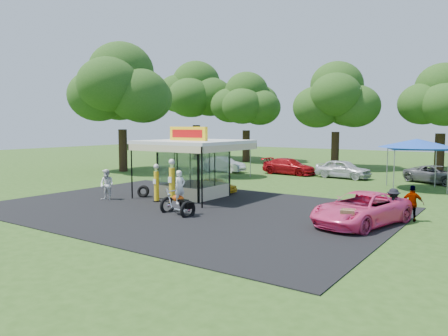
{
  "coord_description": "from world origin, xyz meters",
  "views": [
    {
      "loc": [
        14.03,
        -15.05,
        4.28
      ],
      "look_at": [
        0.85,
        4.0,
        1.99
      ],
      "focal_mm": 35.0,
      "sensor_mm": 36.0,
      "label": 1
    }
  ],
  "objects_px": {
    "tent_west": "(227,144)",
    "gas_pump_right": "(172,183)",
    "bg_car_c": "(343,169)",
    "spectator_east_b": "(413,204)",
    "spectator_east_a": "(393,206)",
    "spectator_west": "(107,185)",
    "kiosk_car": "(216,185)",
    "bg_car_b": "(289,166)",
    "a_frame_sign": "(348,221)",
    "pink_sedan": "(361,209)",
    "gas_station_kiosk": "(194,167)",
    "bg_car_a": "(223,165)",
    "gas_pump_left": "(156,184)",
    "motorcycle": "(179,197)",
    "bg_car_d": "(437,175)",
    "tent_east": "(417,144)"
  },
  "relations": [
    {
      "from": "gas_pump_right",
      "to": "a_frame_sign",
      "type": "height_order",
      "value": "gas_pump_right"
    },
    {
      "from": "pink_sedan",
      "to": "bg_car_b",
      "type": "relative_size",
      "value": 1.06
    },
    {
      "from": "bg_car_a",
      "to": "bg_car_c",
      "type": "relative_size",
      "value": 0.95
    },
    {
      "from": "gas_pump_left",
      "to": "gas_station_kiosk",
      "type": "bearing_deg",
      "value": 74.54
    },
    {
      "from": "gas_pump_left",
      "to": "bg_car_b",
      "type": "height_order",
      "value": "gas_pump_left"
    },
    {
      "from": "gas_pump_right",
      "to": "kiosk_car",
      "type": "relative_size",
      "value": 0.88
    },
    {
      "from": "bg_car_b",
      "to": "gas_pump_left",
      "type": "bearing_deg",
      "value": -175.88
    },
    {
      "from": "kiosk_car",
      "to": "spectator_east_b",
      "type": "bearing_deg",
      "value": -98.52
    },
    {
      "from": "tent_west",
      "to": "gas_pump_right",
      "type": "bearing_deg",
      "value": -68.88
    },
    {
      "from": "pink_sedan",
      "to": "bg_car_d",
      "type": "height_order",
      "value": "pink_sedan"
    },
    {
      "from": "gas_station_kiosk",
      "to": "bg_car_b",
      "type": "relative_size",
      "value": 1.12
    },
    {
      "from": "spectator_west",
      "to": "bg_car_c",
      "type": "relative_size",
      "value": 0.4
    },
    {
      "from": "kiosk_car",
      "to": "tent_east",
      "type": "distance_m",
      "value": 13.52
    },
    {
      "from": "tent_east",
      "to": "a_frame_sign",
      "type": "bearing_deg",
      "value": -88.77
    },
    {
      "from": "motorcycle",
      "to": "bg_car_b",
      "type": "height_order",
      "value": "motorcycle"
    },
    {
      "from": "pink_sedan",
      "to": "spectator_east_b",
      "type": "xyz_separation_m",
      "value": [
        1.65,
        2.01,
        0.1
      ]
    },
    {
      "from": "spectator_east_b",
      "to": "bg_car_d",
      "type": "distance_m",
      "value": 14.52
    },
    {
      "from": "kiosk_car",
      "to": "bg_car_c",
      "type": "bearing_deg",
      "value": -18.87
    },
    {
      "from": "gas_pump_right",
      "to": "motorcycle",
      "type": "height_order",
      "value": "gas_pump_right"
    },
    {
      "from": "bg_car_b",
      "to": "spectator_west",
      "type": "bearing_deg",
      "value": 175.52
    },
    {
      "from": "motorcycle",
      "to": "spectator_west",
      "type": "relative_size",
      "value": 1.25
    },
    {
      "from": "kiosk_car",
      "to": "spectator_east_a",
      "type": "xyz_separation_m",
      "value": [
        11.44,
        -2.66,
        0.29
      ]
    },
    {
      "from": "bg_car_a",
      "to": "spectator_east_b",
      "type": "bearing_deg",
      "value": -125.26
    },
    {
      "from": "a_frame_sign",
      "to": "spectator_west",
      "type": "xyz_separation_m",
      "value": [
        -13.81,
        -0.26,
        0.39
      ]
    },
    {
      "from": "spectator_west",
      "to": "tent_east",
      "type": "relative_size",
      "value": 0.37
    },
    {
      "from": "a_frame_sign",
      "to": "spectator_east_b",
      "type": "bearing_deg",
      "value": 54.06
    },
    {
      "from": "gas_pump_right",
      "to": "spectator_east_a",
      "type": "relative_size",
      "value": 1.61
    },
    {
      "from": "gas_pump_right",
      "to": "bg_car_b",
      "type": "distance_m",
      "value": 16.69
    },
    {
      "from": "spectator_east_a",
      "to": "bg_car_b",
      "type": "height_order",
      "value": "spectator_east_a"
    },
    {
      "from": "gas_pump_right",
      "to": "bg_car_c",
      "type": "bearing_deg",
      "value": 78.01
    },
    {
      "from": "gas_station_kiosk",
      "to": "motorcycle",
      "type": "distance_m",
      "value": 5.32
    },
    {
      "from": "gas_pump_right",
      "to": "a_frame_sign",
      "type": "distance_m",
      "value": 9.97
    },
    {
      "from": "spectator_east_b",
      "to": "bg_car_b",
      "type": "relative_size",
      "value": 0.34
    },
    {
      "from": "pink_sedan",
      "to": "bg_car_b",
      "type": "distance_m",
      "value": 19.25
    },
    {
      "from": "gas_pump_left",
      "to": "gas_pump_right",
      "type": "height_order",
      "value": "gas_pump_right"
    },
    {
      "from": "gas_pump_left",
      "to": "pink_sedan",
      "type": "distance_m",
      "value": 11.13
    },
    {
      "from": "spectator_east_b",
      "to": "tent_west",
      "type": "xyz_separation_m",
      "value": [
        -16.19,
        9.13,
        1.88
      ]
    },
    {
      "from": "spectator_west",
      "to": "bg_car_c",
      "type": "xyz_separation_m",
      "value": [
        7.43,
        17.76,
        -0.14
      ]
    },
    {
      "from": "spectator_west",
      "to": "tent_west",
      "type": "xyz_separation_m",
      "value": [
        -0.77,
        13.22,
        1.8
      ]
    },
    {
      "from": "spectator_east_a",
      "to": "spectator_east_b",
      "type": "bearing_deg",
      "value": -132.39
    },
    {
      "from": "gas_station_kiosk",
      "to": "pink_sedan",
      "type": "bearing_deg",
      "value": -8.79
    },
    {
      "from": "a_frame_sign",
      "to": "spectator_west",
      "type": "height_order",
      "value": "spectator_west"
    },
    {
      "from": "bg_car_d",
      "to": "tent_west",
      "type": "height_order",
      "value": "tent_west"
    },
    {
      "from": "bg_car_d",
      "to": "tent_east",
      "type": "bearing_deg",
      "value": -163.83
    },
    {
      "from": "bg_car_b",
      "to": "bg_car_c",
      "type": "relative_size",
      "value": 1.09
    },
    {
      "from": "motorcycle",
      "to": "bg_car_b",
      "type": "xyz_separation_m",
      "value": [
        -3.41,
        18.59,
        -0.17
      ]
    },
    {
      "from": "a_frame_sign",
      "to": "pink_sedan",
      "type": "bearing_deg",
      "value": 77.98
    },
    {
      "from": "bg_car_c",
      "to": "gas_pump_right",
      "type": "bearing_deg",
      "value": 174.1
    },
    {
      "from": "bg_car_a",
      "to": "bg_car_b",
      "type": "relative_size",
      "value": 0.87
    },
    {
      "from": "spectator_west",
      "to": "bg_car_c",
      "type": "height_order",
      "value": "spectator_west"
    }
  ]
}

